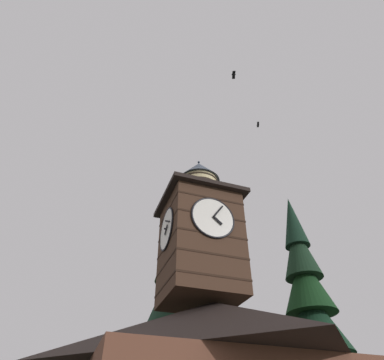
% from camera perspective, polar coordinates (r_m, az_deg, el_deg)
% --- Properties ---
extents(clock_tower, '(4.48, 4.48, 9.22)m').
position_cam_1_polar(clock_tower, '(19.31, 1.29, -8.97)').
color(clock_tower, '#422B1E').
rests_on(clock_tower, building_main).
extents(pine_tree_behind, '(5.26, 5.26, 17.75)m').
position_cam_1_polar(pine_tree_behind, '(22.61, -3.31, -24.63)').
color(pine_tree_behind, '#473323').
rests_on(pine_tree_behind, ground_plane).
extents(pine_tree_aside, '(5.81, 5.81, 18.35)m').
position_cam_1_polar(pine_tree_aside, '(24.94, 20.19, -23.88)').
color(pine_tree_aside, '#473323').
rests_on(pine_tree_aside, ground_plane).
extents(flying_bird_high, '(0.36, 0.54, 0.12)m').
position_cam_1_polar(flying_bird_high, '(25.40, 10.92, 8.98)').
color(flying_bird_high, black).
extents(flying_bird_low, '(0.34, 0.55, 0.13)m').
position_cam_1_polar(flying_bird_low, '(20.37, 6.95, 17.02)').
color(flying_bird_low, black).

